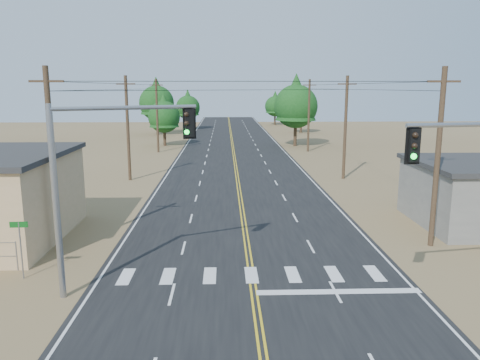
{
  "coord_description": "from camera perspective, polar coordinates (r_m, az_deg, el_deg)",
  "views": [
    {
      "loc": [
        -1.26,
        -13.14,
        8.89
      ],
      "look_at": [
        -0.35,
        13.98,
        3.5
      ],
      "focal_mm": 35.0,
      "sensor_mm": 36.0,
      "label": 1
    }
  ],
  "objects": [
    {
      "name": "tree_left_mid",
      "position": [
        90.64,
        -10.14,
        9.65
      ],
      "size": [
        6.53,
        6.53,
        10.89
      ],
      "color": "#3F2D1E",
      "rests_on": "ground"
    },
    {
      "name": "tree_right_far",
      "position": [
        113.45,
        4.3,
        9.21
      ],
      "size": [
        4.86,
        4.86,
        8.09
      ],
      "color": "#3F2D1E",
      "rests_on": "ground"
    },
    {
      "name": "tree_right_mid",
      "position": [
        94.25,
        7.49,
        8.71
      ],
      "size": [
        4.81,
        4.81,
        8.02
      ],
      "color": "#3F2D1E",
      "rests_on": "ground"
    },
    {
      "name": "road",
      "position": [
        44.06,
        -0.24,
        -0.39
      ],
      "size": [
        15.0,
        200.0,
        0.02
      ],
      "primitive_type": "cube",
      "color": "black",
      "rests_on": "ground"
    },
    {
      "name": "street_sign",
      "position": [
        24.23,
        -25.22,
        -6.71
      ],
      "size": [
        0.83,
        0.07,
        2.79
      ],
      "rotation": [
        0.0,
        0.0,
        0.03
      ],
      "color": "gray",
      "rests_on": "ground"
    },
    {
      "name": "tree_left_near",
      "position": [
        73.01,
        -9.26,
        8.0
      ],
      "size": [
        4.86,
        4.86,
        8.1
      ],
      "color": "#3F2D1E",
      "rests_on": "ground"
    },
    {
      "name": "tree_left_far",
      "position": [
        101.37,
        -6.37,
        9.07
      ],
      "size": [
        5.09,
        5.09,
        8.49
      ],
      "color": "#3F2D1E",
      "rests_on": "ground"
    },
    {
      "name": "tree_right_near",
      "position": [
        72.28,
        6.83,
        9.44
      ],
      "size": [
        6.6,
        6.6,
        10.99
      ],
      "color": "#3F2D1E",
      "rests_on": "ground"
    },
    {
      "name": "utility_pole_left_mid",
      "position": [
        46.23,
        -13.52,
        6.24
      ],
      "size": [
        1.8,
        0.3,
        10.0
      ],
      "color": "#4C3826",
      "rests_on": "ground"
    },
    {
      "name": "utility_pole_right_mid",
      "position": [
        46.79,
        12.72,
        6.34
      ],
      "size": [
        1.8,
        0.3,
        10.0
      ],
      "color": "#4C3826",
      "rests_on": "ground"
    },
    {
      "name": "utility_pole_right_near",
      "position": [
        28.0,
        22.96,
        2.6
      ],
      "size": [
        1.8,
        0.3,
        10.0
      ],
      "color": "#4C3826",
      "rests_on": "ground"
    },
    {
      "name": "utility_pole_left_far",
      "position": [
        65.9,
        -10.07,
        7.78
      ],
      "size": [
        1.8,
        0.3,
        10.0
      ],
      "color": "#4C3826",
      "rests_on": "ground"
    },
    {
      "name": "utility_pole_left_near",
      "position": [
        27.04,
        -21.9,
        2.41
      ],
      "size": [
        1.8,
        0.3,
        10.0
      ],
      "color": "#4C3826",
      "rests_on": "ground"
    },
    {
      "name": "utility_pole_right_far",
      "position": [
        66.3,
        8.38,
        7.85
      ],
      "size": [
        1.8,
        0.3,
        10.0
      ],
      "color": "#4C3826",
      "rests_on": "ground"
    },
    {
      "name": "signal_mast_left",
      "position": [
        20.75,
        -16.87,
        1.48
      ],
      "size": [
        5.86,
        2.77,
        8.26
      ],
      "rotation": [
        0.0,
        0.0,
        0.42
      ],
      "color": "gray",
      "rests_on": "ground"
    }
  ]
}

